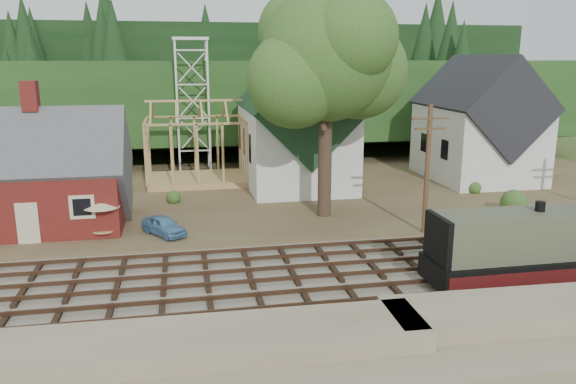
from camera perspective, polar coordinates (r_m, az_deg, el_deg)
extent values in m
plane|color=#384C1E|center=(28.34, 4.86, -8.59)|extent=(140.00, 140.00, 0.00)
cube|color=#7F7259|center=(21.13, 11.41, -16.99)|extent=(64.00, 5.00, 1.60)
cube|color=#726B5B|center=(28.31, 4.86, -8.44)|extent=(64.00, 11.00, 0.16)
cube|color=brown|center=(45.09, -1.35, 0.03)|extent=(64.00, 26.00, 0.30)
cube|color=#1E3F19|center=(68.46, -4.74, 4.50)|extent=(70.00, 28.96, 12.74)
cube|color=black|center=(84.23, -5.96, 6.15)|extent=(80.00, 20.00, 12.00)
cube|color=#591914|center=(38.20, -23.83, -0.44)|extent=(10.00, 7.00, 3.80)
cube|color=#4C4C51|center=(37.83, -24.10, 2.36)|extent=(10.80, 7.41, 7.41)
cube|color=#591914|center=(37.33, -24.73, 8.84)|extent=(0.90, 0.90, 1.80)
cube|color=beige|center=(35.05, -24.94, -2.90)|extent=(1.20, 0.06, 2.40)
cube|color=silver|center=(46.73, 0.64, 4.70)|extent=(8.00, 12.00, 6.40)
cube|color=#17321B|center=(46.35, 0.65, 8.61)|extent=(8.40, 12.96, 8.40)
cube|color=silver|center=(40.38, 2.40, 10.73)|extent=(2.40, 2.40, 4.00)
cone|color=#17321B|center=(40.35, 2.45, 15.41)|extent=(5.37, 5.37, 2.60)
cube|color=silver|center=(51.47, 18.67, 4.81)|extent=(8.00, 10.00, 6.40)
cube|color=black|center=(51.13, 18.94, 8.35)|extent=(8.40, 10.80, 8.40)
cube|color=tan|center=(48.32, -9.19, 1.26)|extent=(8.00, 6.00, 0.50)
cube|color=tan|center=(47.38, -9.49, 9.15)|extent=(8.00, 0.18, 0.18)
cube|color=silver|center=(52.02, -11.17, 8.45)|extent=(0.18, 0.18, 12.00)
cube|color=silver|center=(52.09, -8.06, 8.58)|extent=(0.18, 0.18, 12.00)
cube|color=silver|center=(54.81, -11.18, 8.69)|extent=(0.18, 0.18, 12.00)
cube|color=silver|center=(54.88, -8.22, 8.81)|extent=(0.18, 0.18, 12.00)
cube|color=silver|center=(53.28, -9.92, 15.08)|extent=(3.20, 3.20, 0.25)
cylinder|color=#38281E|center=(36.99, 3.77, 3.60)|extent=(0.90, 0.90, 8.00)
sphere|color=#365921|center=(36.45, 3.93, 13.72)|extent=(8.40, 8.40, 8.40)
sphere|color=#365921|center=(38.13, 7.23, 12.13)|extent=(6.40, 6.40, 6.40)
sphere|color=#365921|center=(35.19, 0.70, 11.32)|extent=(6.00, 6.00, 6.00)
cylinder|color=#4C331E|center=(34.29, 13.94, 1.93)|extent=(0.28, 0.28, 8.00)
cube|color=#4C331E|center=(33.81, 14.24, 7.25)|extent=(2.20, 0.12, 0.12)
cube|color=#4C331E|center=(33.88, 14.18, 6.24)|extent=(1.80, 0.12, 0.12)
cube|color=black|center=(29.91, 25.17, -7.98)|extent=(12.15, 2.53, 0.35)
cube|color=black|center=(29.67, 25.31, -6.67)|extent=(12.15, 2.94, 1.11)
cube|color=#4D4F3A|center=(27.94, 21.94, -4.04)|extent=(7.29, 2.33, 2.13)
cube|color=#430E0E|center=(28.57, 27.06, -7.61)|extent=(12.15, 0.04, 0.71)
cube|color=#430E0E|center=(30.80, 23.70, -5.78)|extent=(12.15, 0.04, 0.71)
cylinder|color=black|center=(28.30, 24.22, -1.58)|extent=(0.45, 0.45, 0.71)
imported|color=#568AB9|center=(34.36, -12.51, -3.35)|extent=(2.99, 3.54, 1.14)
imported|color=#7FB17A|center=(37.37, -26.51, -2.99)|extent=(3.98, 1.48, 1.30)
imported|color=red|center=(54.70, 23.15, 2.06)|extent=(4.21, 3.19, 1.06)
cylinder|color=silver|center=(34.67, -18.30, -2.77)|extent=(0.09, 0.09, 2.07)
cylinder|color=tan|center=(34.83, -18.23, -3.74)|extent=(1.32, 1.32, 0.08)
cone|color=beige|center=(34.40, -18.43, -1.11)|extent=(2.07, 2.07, 0.47)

